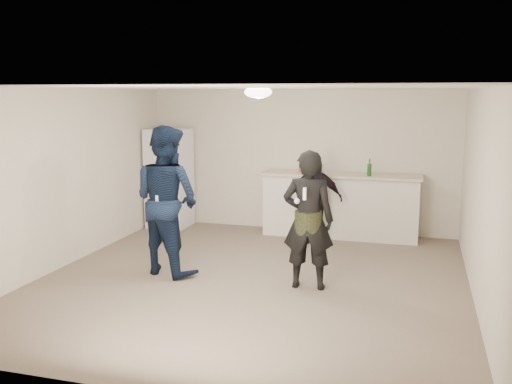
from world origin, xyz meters
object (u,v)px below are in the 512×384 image
(spectator, at_px, (316,199))
(man, at_px, (167,200))
(fridge, at_px, (169,178))
(counter, at_px, (340,206))
(woman, at_px, (308,220))
(shaker, at_px, (322,169))

(spectator, bearing_deg, man, 42.56)
(fridge, bearing_deg, counter, 1.28)
(man, bearing_deg, spectator, -108.88)
(counter, height_order, woman, woman)
(fridge, relative_size, man, 0.89)
(fridge, height_order, shaker, fridge)
(shaker, bearing_deg, fridge, 179.51)
(woman, height_order, spectator, woman)
(woman, bearing_deg, man, -6.31)
(counter, distance_m, man, 3.35)
(fridge, distance_m, woman, 4.09)
(fridge, bearing_deg, man, -66.09)
(counter, distance_m, woman, 2.76)
(man, xyz_separation_m, woman, (1.96, -0.08, -0.13))
(fridge, bearing_deg, shaker, -0.49)
(shaker, height_order, woman, woman)
(counter, height_order, spectator, spectator)
(fridge, distance_m, man, 2.82)
(counter, bearing_deg, man, -127.00)
(spectator, bearing_deg, woman, 88.92)
(man, distance_m, spectator, 2.68)
(woman, xyz_separation_m, spectator, (-0.30, 2.17, -0.14))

